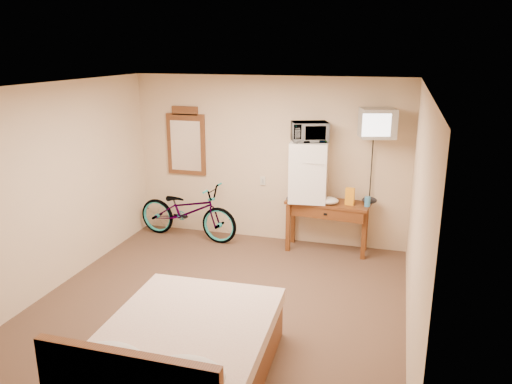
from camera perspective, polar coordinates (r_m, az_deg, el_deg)
room at (r=5.43m, az=-4.76°, el=-1.36°), size 4.60×4.64×2.50m
desk at (r=7.26m, az=8.15°, el=-2.20°), size 1.22×0.57×0.75m
mini_fridge at (r=7.18m, az=6.02°, el=2.38°), size 0.58×0.56×0.86m
microwave at (r=7.07m, az=6.16°, el=6.86°), size 0.58×0.49×0.28m
snack_bag at (r=7.12m, az=10.68°, el=-0.50°), size 0.13×0.08×0.25m
blue_cup at (r=7.12m, az=12.62°, el=-1.07°), size 0.08×0.08×0.14m
cloth_cream at (r=7.14m, az=8.20°, el=-0.96°), size 0.32×0.24×0.10m
cloth_dark_a at (r=7.18m, az=4.44°, el=-0.78°), size 0.24×0.18×0.09m
cloth_dark_b at (r=7.26m, az=12.84°, el=-0.92°), size 0.21×0.17×0.10m
crt_television at (r=6.93m, az=13.70°, el=7.65°), size 0.54×0.62×0.39m
wall_mirror at (r=7.92m, az=-8.00°, el=5.69°), size 0.63×0.04×1.07m
bicycle at (r=7.83m, az=-7.83°, el=-2.16°), size 1.74×0.78×0.88m
bed at (r=4.62m, az=-8.49°, el=-17.97°), size 1.50×1.98×0.90m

